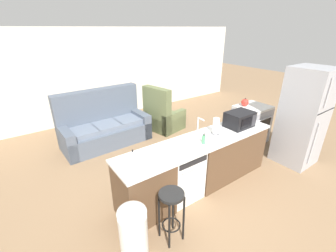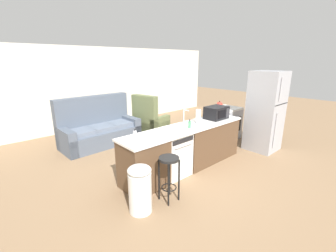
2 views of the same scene
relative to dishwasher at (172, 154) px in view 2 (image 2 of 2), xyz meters
name	(u,v)px [view 2 (image 2 of 2)]	position (x,y,z in m)	size (l,w,h in m)	color
ground_plane	(181,170)	(0.25, 0.00, -0.42)	(24.00, 24.00, 0.00)	#896B4C
wall_back	(98,88)	(0.55, 4.20, 0.88)	(10.00, 0.06, 2.60)	silver
kitchen_counter	(189,148)	(0.49, 0.00, 0.00)	(2.94, 0.66, 0.90)	brown
dishwasher	(172,154)	(0.00, 0.00, 0.00)	(0.58, 0.61, 0.84)	white
stove_range	(226,123)	(2.60, 0.55, 0.03)	(0.76, 0.68, 0.90)	#A8AAB2
refrigerator	(265,112)	(2.60, -0.55, 0.55)	(0.72, 0.73, 1.94)	#A8AAB2
microwave	(216,113)	(1.36, 0.00, 0.62)	(0.50, 0.37, 0.28)	black
sink_faucet	(184,117)	(0.53, 0.20, 0.61)	(0.07, 0.18, 0.30)	silver
paper_towel_roll	(198,117)	(0.78, 0.04, 0.62)	(0.14, 0.14, 0.28)	#4C4C51
soap_bottle	(190,125)	(0.36, -0.11, 0.55)	(0.06, 0.06, 0.18)	#4CB266
dish_soap_bottle	(135,135)	(-0.77, 0.09, 0.55)	(0.06, 0.06, 0.18)	silver
kettle	(219,105)	(2.43, 0.68, 0.56)	(0.21, 0.17, 0.19)	red
bar_stool	(169,170)	(-0.62, -0.60, 0.11)	(0.32, 0.32, 0.74)	black
trash_bin	(140,188)	(-1.13, -0.53, -0.04)	(0.35, 0.35, 0.74)	white
couch	(99,130)	(-0.30, 2.56, -0.03)	(2.03, 0.97, 1.27)	#515B6B
armchair	(149,122)	(1.25, 2.35, -0.07)	(0.96, 1.00, 1.20)	#667047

